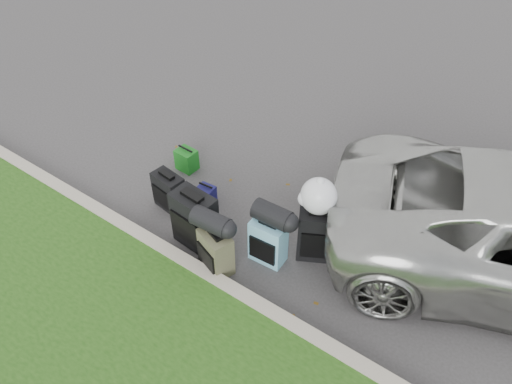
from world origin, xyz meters
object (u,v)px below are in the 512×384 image
Objects in this scene: suitcase_large_black_left at (195,220)px; suitcase_large_black_right at (317,235)px; suitcase_small_black at (169,192)px; suitcase_teal at (268,242)px; suitcase_olive at (216,252)px; tote_green at (187,160)px; tote_navy at (207,194)px.

suitcase_large_black_left reaches higher than suitcase_large_black_right.
suitcase_teal reaches higher than suitcase_small_black.
suitcase_teal is at bearing 22.41° from suitcase_large_black_left.
suitcase_olive is 0.95× the size of suitcase_teal.
suitcase_large_black_right reaches higher than suitcase_olive.
suitcase_small_black is at bearing -61.82° from tote_green.
suitcase_large_black_left is 3.12× the size of tote_navy.
suitcase_large_black_right is (1.42, 0.72, -0.03)m from suitcase_large_black_left.
suitcase_olive is at bearing -16.91° from suitcase_large_black_left.
suitcase_small_black is 2.21m from suitcase_large_black_right.
suitcase_olive is (1.26, -0.51, 0.02)m from suitcase_small_black.
suitcase_teal reaches higher than tote_green.
tote_navy is (0.73, -0.41, -0.04)m from tote_green.
suitcase_small_black is 2.19× the size of tote_navy.
suitcase_teal is (0.44, 0.50, 0.02)m from suitcase_olive.
suitcase_small_black is 0.95× the size of suitcase_olive.
tote_green is (-1.14, 1.10, -0.23)m from suitcase_large_black_left.
suitcase_small_black is 1.70m from suitcase_teal.
tote_green is 1.33× the size of tote_navy.
tote_green is at bearing 155.69° from suitcase_teal.
suitcase_large_black_left reaches higher than tote_green.
tote_green is (-2.55, 0.38, -0.20)m from suitcase_large_black_right.
suitcase_small_black is at bearing 177.37° from suitcase_olive.
suitcase_large_black_left is 0.85m from tote_navy.
suitcase_teal is 0.85× the size of suitcase_large_black_right.
suitcase_teal reaches higher than tote_navy.
suitcase_teal is 1.42m from tote_navy.
suitcase_large_black_left is at bearing 177.87° from suitcase_olive.
suitcase_large_black_right is (0.91, 0.92, 0.07)m from suitcase_olive.
suitcase_small_black is at bearing 162.39° from suitcase_large_black_right.
suitcase_olive reaches higher than tote_green.
tote_navy is (-0.40, 0.70, -0.28)m from suitcase_large_black_left.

